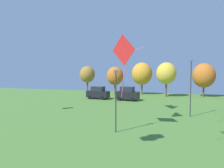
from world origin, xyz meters
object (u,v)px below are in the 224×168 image
object	(u,v)px
treeline_tree_0	(87,74)
treeline_tree_2	(142,74)
parked_car_leftmost	(98,93)
parked_car_second_from_left	(127,94)
treeline_tree_4	(204,75)
light_post_1	(191,85)
kite_flying_7	(123,52)
treeline_tree_3	(166,73)
kite_flying_3	(145,52)
light_post_0	(116,97)
treeline_tree_1	(115,76)

from	to	relation	value
treeline_tree_0	treeline_tree_2	world-z (taller)	treeline_tree_2
parked_car_leftmost	treeline_tree_0	bearing A→B (deg)	129.91
parked_car_second_from_left	treeline_tree_4	size ratio (longest dim) A/B	0.64
parked_car_second_from_left	light_post_1	xyz separation A→B (m)	(10.76, -11.53, 2.65)
parked_car_leftmost	treeline_tree_4	distance (m)	22.23
kite_flying_7	treeline_tree_0	xyz separation A→B (m)	(-16.22, 29.31, -3.21)
parked_car_second_from_left	treeline_tree_3	bearing A→B (deg)	58.05
treeline_tree_2	treeline_tree_0	bearing A→B (deg)	-173.43
kite_flying_3	kite_flying_7	size ratio (longest dim) A/B	0.46
treeline_tree_0	light_post_0	bearing A→B (deg)	-62.49
light_post_0	treeline_tree_2	world-z (taller)	treeline_tree_2
kite_flying_7	treeline_tree_0	distance (m)	33.65
kite_flying_3	parked_car_leftmost	size ratio (longest dim) A/B	0.62
treeline_tree_2	treeline_tree_4	bearing A→B (deg)	-2.13
kite_flying_7	treeline_tree_3	size ratio (longest dim) A/B	0.84
kite_flying_3	light_post_0	bearing A→B (deg)	-95.78
kite_flying_3	treeline_tree_2	distance (m)	22.11
parked_car_leftmost	treeline_tree_1	xyz separation A→B (m)	(0.50, 9.97, 2.91)
parked_car_second_from_left	light_post_0	size ratio (longest dim) A/B	0.76
kite_flying_7	treeline_tree_2	xyz separation A→B (m)	(-3.57, 30.77, -2.97)
kite_flying_7	treeline_tree_1	world-z (taller)	kite_flying_7
treeline_tree_0	treeline_tree_4	distance (m)	25.66
kite_flying_3	light_post_0	xyz separation A→B (m)	(-1.04, -10.24, -4.75)
light_post_1	parked_car_leftmost	bearing A→B (deg)	144.39
treeline_tree_1	treeline_tree_3	size ratio (longest dim) A/B	0.88
kite_flying_3	light_post_1	distance (m)	7.20
treeline_tree_1	treeline_tree_3	bearing A→B (deg)	-12.07
light_post_0	treeline_tree_1	size ratio (longest dim) A/B	0.94
treeline_tree_4	treeline_tree_3	bearing A→B (deg)	-162.82
parked_car_leftmost	parked_car_second_from_left	xyz separation A→B (m)	(5.92, -0.41, 0.06)
kite_flying_3	parked_car_leftmost	bearing A→B (deg)	134.06
parked_car_second_from_left	treeline_tree_0	world-z (taller)	treeline_tree_0
parked_car_second_from_left	treeline_tree_4	world-z (taller)	treeline_tree_4
light_post_0	treeline_tree_0	world-z (taller)	treeline_tree_0
parked_car_leftmost	treeline_tree_3	distance (m)	14.83
kite_flying_3	treeline_tree_4	distance (m)	23.05
treeline_tree_0	treeline_tree_2	bearing A→B (deg)	6.57
light_post_0	treeline_tree_2	size ratio (longest dim) A/B	0.82
light_post_1	kite_flying_7	bearing A→B (deg)	-126.58
treeline_tree_2	treeline_tree_1	bearing A→B (deg)	-177.65
parked_car_leftmost	light_post_1	size ratio (longest dim) A/B	0.64
kite_flying_7	light_post_1	bearing A→B (deg)	53.42
treeline_tree_0	light_post_1	bearing A→B (deg)	-42.51
treeline_tree_3	kite_flying_3	bearing A→B (deg)	-94.41
parked_car_second_from_left	light_post_0	xyz separation A→B (m)	(3.90, -21.04, 2.07)
parked_car_leftmost	parked_car_second_from_left	bearing A→B (deg)	1.91
kite_flying_3	treeline_tree_4	world-z (taller)	kite_flying_3
kite_flying_3	treeline_tree_4	xyz separation A→B (m)	(8.86, 20.96, -3.68)
parked_car_leftmost	treeline_tree_3	size ratio (longest dim) A/B	0.63
treeline_tree_1	treeline_tree_4	world-z (taller)	treeline_tree_4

